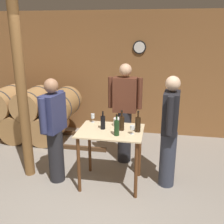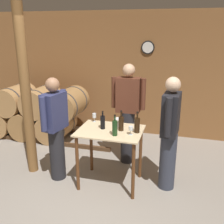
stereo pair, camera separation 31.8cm
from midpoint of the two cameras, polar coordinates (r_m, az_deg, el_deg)
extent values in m
plane|color=gray|center=(3.69, -7.67, -21.39)|extent=(14.00, 14.00, 0.00)
cube|color=brown|center=(5.89, 0.95, 8.19)|extent=(8.40, 0.05, 2.70)
cylinder|color=black|center=(5.73, 4.38, 13.87)|extent=(0.28, 0.03, 0.28)
cylinder|color=white|center=(5.72, 4.36, 13.86)|extent=(0.23, 0.01, 0.23)
cube|color=#4C331E|center=(5.95, -21.89, -6.20)|extent=(3.94, 0.06, 0.08)
cube|color=#4C331E|center=(6.51, -18.66, -3.82)|extent=(3.94, 0.06, 0.08)
cylinder|color=#38383D|center=(6.68, -24.01, -1.49)|extent=(0.62, 0.03, 0.62)
cylinder|color=#9E7242|center=(6.13, -20.46, -2.68)|extent=(0.61, 0.88, 0.61)
cylinder|color=#38383D|center=(5.93, -21.73, -3.54)|extent=(0.62, 0.03, 0.62)
cylinder|color=#38383D|center=(6.35, -19.26, -1.88)|extent=(0.62, 0.03, 0.62)
cylinder|color=#AD7F4C|center=(5.84, -15.08, -3.17)|extent=(0.61, 0.88, 0.61)
cylinder|color=#38383D|center=(5.62, -16.21, -4.10)|extent=(0.62, 0.03, 0.62)
cylinder|color=#38383D|center=(6.06, -14.03, -2.31)|extent=(0.62, 0.03, 0.62)
cylinder|color=#AD7F4C|center=(6.16, -23.51, 2.06)|extent=(0.61, 0.88, 0.61)
cylinder|color=#38383D|center=(6.37, -22.22, 2.70)|extent=(0.62, 0.03, 0.62)
cylinder|color=#AD7F4C|center=(5.83, -18.30, 1.83)|extent=(0.61, 0.88, 0.61)
cylinder|color=#38383D|center=(5.61, -19.57, 1.10)|extent=(0.62, 0.03, 0.62)
cylinder|color=#38383D|center=(6.05, -17.13, 2.51)|extent=(0.62, 0.03, 0.62)
cylinder|color=#9E7242|center=(5.55, -12.53, 1.56)|extent=(0.61, 0.88, 0.61)
cylinder|color=#38383D|center=(5.32, -13.62, 0.78)|extent=(0.62, 0.03, 0.62)
cylinder|color=#38383D|center=(5.79, -11.53, 2.27)|extent=(0.62, 0.03, 0.62)
cube|color=beige|center=(3.87, -2.63, -4.15)|extent=(0.95, 0.72, 0.02)
cylinder|color=#593319|center=(3.91, -9.62, -11.36)|extent=(0.05, 0.05, 0.87)
cylinder|color=#593319|center=(3.73, 2.78, -12.65)|extent=(0.05, 0.05, 0.87)
cylinder|color=#593319|center=(4.41, -6.97, -7.71)|extent=(0.05, 0.05, 0.87)
cylinder|color=#593319|center=(4.25, 3.91, -8.64)|extent=(0.05, 0.05, 0.87)
cylinder|color=brown|center=(4.27, -21.04, 3.38)|extent=(0.16, 0.16, 2.70)
cylinder|color=black|center=(3.89, -4.34, -2.36)|extent=(0.07, 0.07, 0.20)
cylinder|color=black|center=(3.84, -4.39, -0.43)|extent=(0.02, 0.02, 0.08)
cylinder|color=black|center=(3.83, -4.40, -0.03)|extent=(0.03, 0.03, 0.02)
cylinder|color=#193819|center=(3.64, -1.49, -3.56)|extent=(0.07, 0.07, 0.21)
cylinder|color=#193819|center=(3.59, -1.51, -1.30)|extent=(0.02, 0.02, 0.09)
cylinder|color=black|center=(3.58, -1.51, -0.78)|extent=(0.03, 0.03, 0.02)
cylinder|color=black|center=(3.83, -0.26, -2.56)|extent=(0.08, 0.08, 0.21)
cylinder|color=black|center=(3.78, -0.26, -0.39)|extent=(0.02, 0.02, 0.10)
cylinder|color=black|center=(3.76, -0.26, 0.18)|extent=(0.03, 0.03, 0.02)
cylinder|color=black|center=(3.78, 3.26, -2.80)|extent=(0.08, 0.08, 0.22)
cylinder|color=black|center=(3.72, 3.30, -0.53)|extent=(0.02, 0.02, 0.10)
cylinder|color=black|center=(3.71, 3.31, 0.05)|extent=(0.03, 0.03, 0.02)
cylinder|color=silver|center=(4.21, -6.34, -2.22)|extent=(0.06, 0.06, 0.00)
cylinder|color=silver|center=(4.20, -6.36, -1.78)|extent=(0.01, 0.01, 0.06)
cylinder|color=silver|center=(4.18, -6.39, -0.90)|extent=(0.06, 0.06, 0.07)
cylinder|color=silver|center=(3.73, 1.96, -4.80)|extent=(0.06, 0.06, 0.00)
cylinder|color=silver|center=(3.72, 1.97, -4.32)|extent=(0.01, 0.01, 0.06)
cylinder|color=silver|center=(3.69, 1.98, -3.45)|extent=(0.06, 0.06, 0.06)
cylinder|color=white|center=(4.00, -0.97, -2.25)|extent=(0.14, 0.14, 0.12)
cylinder|color=#232328|center=(4.27, -14.21, -9.26)|extent=(0.24, 0.24, 0.85)
cube|color=navy|center=(4.01, -14.96, -0.19)|extent=(0.29, 0.43, 0.57)
sphere|color=#9E7051|center=(3.90, -15.43, 5.52)|extent=(0.21, 0.21, 0.21)
cylinder|color=navy|center=(3.81, -17.14, -0.86)|extent=(0.09, 0.09, 0.51)
cylinder|color=navy|center=(4.19, -13.04, 1.16)|extent=(0.09, 0.09, 0.51)
cylinder|color=#232328|center=(4.71, 0.78, -5.40)|extent=(0.24, 0.24, 0.95)
cube|color=#592D1E|center=(4.46, 0.82, 3.77)|extent=(0.40, 0.22, 0.60)
sphere|color=tan|center=(4.38, 0.84, 9.14)|extent=(0.21, 0.21, 0.21)
cylinder|color=#592D1E|center=(4.42, 4.02, 3.99)|extent=(0.09, 0.09, 0.54)
cylinder|color=#592D1E|center=(4.50, -2.32, 4.27)|extent=(0.09, 0.09, 0.54)
cylinder|color=#333847|center=(4.08, 9.79, -10.05)|extent=(0.24, 0.24, 0.88)
cube|color=black|center=(3.80, 10.37, -0.15)|extent=(0.25, 0.42, 0.60)
sphere|color=beige|center=(3.69, 10.73, 6.11)|extent=(0.21, 0.21, 0.21)
cylinder|color=black|center=(4.03, 10.74, 1.30)|extent=(0.09, 0.09, 0.54)
cylinder|color=black|center=(3.55, 9.99, -0.88)|extent=(0.09, 0.09, 0.54)
camera|label=1|loc=(0.16, -92.35, -0.75)|focal=42.00mm
camera|label=2|loc=(0.16, 87.65, 0.75)|focal=42.00mm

